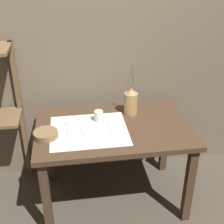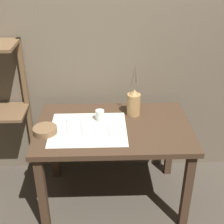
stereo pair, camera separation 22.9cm
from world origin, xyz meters
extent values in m
plane|color=#473F35|center=(0.00, 0.00, 0.00)|extent=(12.00, 12.00, 0.00)
cube|color=#6B5E4C|center=(0.00, 0.48, 1.20)|extent=(7.00, 0.06, 2.40)
cube|color=#422D1E|center=(0.00, 0.00, 0.70)|extent=(1.17, 0.75, 0.04)
cube|color=#422D1E|center=(-0.53, -0.31, 0.34)|extent=(0.06, 0.06, 0.68)
cube|color=#422D1E|center=(0.53, -0.31, 0.34)|extent=(0.06, 0.06, 0.68)
cube|color=#422D1E|center=(-0.53, 0.31, 0.34)|extent=(0.06, 0.06, 0.68)
cube|color=#422D1E|center=(0.53, 0.31, 0.34)|extent=(0.06, 0.06, 0.68)
cube|color=brown|center=(-0.73, 0.41, 0.64)|extent=(0.04, 0.04, 1.28)
cube|color=silver|center=(-0.19, -0.04, 0.72)|extent=(0.56, 0.48, 0.00)
cylinder|color=#A87F4C|center=(0.17, 0.17, 0.81)|extent=(0.11, 0.11, 0.18)
cone|color=#A87F4C|center=(0.17, 0.17, 0.92)|extent=(0.08, 0.08, 0.04)
cylinder|color=brown|center=(0.18, 0.17, 1.04)|extent=(0.03, 0.05, 0.20)
cylinder|color=brown|center=(0.18, 0.16, 1.03)|extent=(0.03, 0.02, 0.18)
cylinder|color=brown|center=(0.17, 0.17, 1.02)|extent=(0.02, 0.04, 0.16)
cylinder|color=brown|center=(0.15, 0.18, 1.04)|extent=(0.04, 0.04, 0.20)
cylinder|color=brown|center=(-0.50, -0.08, 0.74)|extent=(0.17, 0.17, 0.05)
cylinder|color=silver|center=(-0.10, 0.09, 0.76)|extent=(0.07, 0.07, 0.08)
cube|color=#A8A8AD|center=(-0.35, -0.03, 0.72)|extent=(0.02, 0.20, 0.00)
sphere|color=#A8A8AD|center=(-0.35, 0.07, 0.73)|extent=(0.02, 0.02, 0.02)
cube|color=#A8A8AD|center=(-0.24, -0.03, 0.72)|extent=(0.04, 0.20, 0.00)
cube|color=#A8A8AD|center=(-0.13, -0.03, 0.72)|extent=(0.04, 0.20, 0.00)
cube|color=#A8A8AD|center=(-0.03, -0.04, 0.72)|extent=(0.01, 0.20, 0.00)
camera|label=1|loc=(-0.31, -1.99, 1.94)|focal=50.00mm
camera|label=2|loc=(-0.08, -2.01, 1.94)|focal=50.00mm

